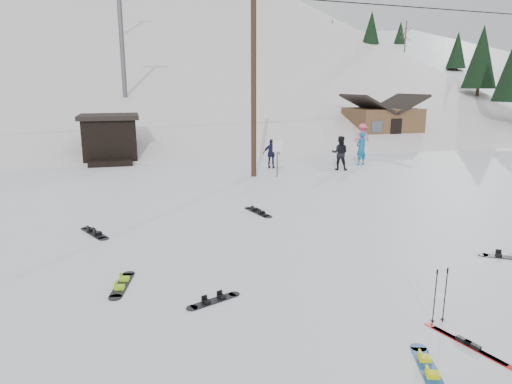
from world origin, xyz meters
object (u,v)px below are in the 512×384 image
object	(u,v)px
hero_skis	(468,344)
hero_snowboard	(428,368)
utility_pole	(254,80)
cabin	(382,124)

from	to	relation	value
hero_skis	hero_snowboard	bearing A→B (deg)	-175.50
utility_pole	cabin	distance (m)	16.71
cabin	hero_skis	world-z (taller)	cabin
cabin	hero_skis	distance (m)	29.01
utility_pole	hero_skis	xyz separation A→B (m)	(-0.38, -15.70, -4.65)
utility_pole	hero_snowboard	xyz separation A→B (m)	(-1.48, -16.11, -4.65)
hero_snowboard	hero_skis	world-z (taller)	hero_snowboard
utility_pole	hero_skis	distance (m)	16.38
utility_pole	hero_snowboard	size ratio (longest dim) A/B	6.37
cabin	hero_snowboard	bearing A→B (deg)	-119.02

